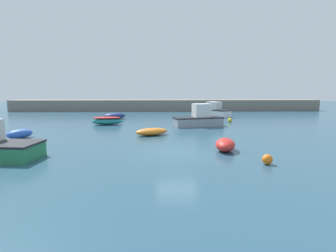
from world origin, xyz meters
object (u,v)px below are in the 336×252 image
Objects in this scene: fishing_dinghy_green at (225,145)px; rowboat_with_red_cover at (107,121)px; cabin_cruiser_white at (199,118)px; motorboat_grey_hull at (212,111)px; dinghy_near_pier at (20,134)px; mooring_buoy_yellow at (230,120)px; rowboat_blue_near at (152,132)px; open_tender_yellow at (115,116)px; mooring_buoy_orange at (267,159)px.

fishing_dinghy_green is 15.27m from rowboat_with_red_cover.
fishing_dinghy_green is 10.57m from cabin_cruiser_white.
dinghy_near_pier is at bearing 90.14° from motorboat_grey_hull.
cabin_cruiser_white is 10.98× the size of mooring_buoy_yellow.
rowboat_with_red_cover is (-4.91, 6.39, 0.13)m from rowboat_blue_near.
motorboat_grey_hull is 6.24m from mooring_buoy_yellow.
dinghy_near_pier is 23.44m from motorboat_grey_hull.
fishing_dinghy_green is (14.78, -4.40, 0.03)m from dinghy_near_pier.
cabin_cruiser_white reaches higher than fishing_dinghy_green.
open_tender_yellow is 19.76m from fishing_dinghy_green.
open_tender_yellow is 12.76m from rowboat_blue_near.
mooring_buoy_orange is (16.20, -7.36, -0.10)m from dinghy_near_pier.
rowboat_with_red_cover is at bearing -73.87° from rowboat_blue_near.
open_tender_yellow reaches higher than mooring_buoy_orange.
mooring_buoy_yellow is at bearing -158.40° from rowboat_blue_near.
mooring_buoy_orange is (1.42, -2.96, -0.12)m from fishing_dinghy_green.
dinghy_near_pier is (-5.04, -12.79, -0.02)m from open_tender_yellow.
mooring_buoy_yellow is 0.90× the size of mooring_buoy_orange.
fishing_dinghy_green is at bearing -106.05° from mooring_buoy_yellow.
mooring_buoy_yellow is (3.95, 2.92, -0.55)m from cabin_cruiser_white.
mooring_buoy_yellow is (13.62, -3.71, -0.14)m from open_tender_yellow.
rowboat_blue_near is 6.23× the size of mooring_buoy_yellow.
rowboat_with_red_cover is 6.87× the size of mooring_buoy_yellow.
mooring_buoy_orange is at bearing 39.03° from fishing_dinghy_green.
rowboat_blue_near is at bearing 122.48° from rowboat_with_red_cover.
rowboat_with_red_cover is at bearing 126.70° from mooring_buoy_orange.
rowboat_with_red_cover is (-9.55, 1.29, -0.35)m from cabin_cruiser_white.
rowboat_blue_near is 6.91m from cabin_cruiser_white.
motorboat_grey_hull is (12.64, 7.79, 0.27)m from rowboat_with_red_cover.
rowboat_with_red_cover is (0.12, -5.34, 0.06)m from open_tender_yellow.
rowboat_with_red_cover is 6.22× the size of mooring_buoy_orange.
mooring_buoy_orange is (-1.60, -22.61, -0.44)m from motorboat_grey_hull.
open_tender_yellow is 14.11m from mooring_buoy_yellow.
motorboat_grey_hull is at bearing -13.80° from dinghy_near_pier.
open_tender_yellow is 13.75m from dinghy_near_pier.
rowboat_blue_near is at bearing -48.33° from dinghy_near_pier.
dinghy_near_pier is at bearing 155.56° from mooring_buoy_orange.
dinghy_near_pier is at bearing -154.04° from mooring_buoy_yellow.
cabin_cruiser_white is at bearing 167.22° from rowboat_with_red_cover.
open_tender_yellow is 5.80× the size of mooring_buoy_orange.
mooring_buoy_orange is at bearing 99.62° from open_tender_yellow.
motorboat_grey_hull is at bearing -121.24° from cabin_cruiser_white.
dinghy_near_pier is 17.80m from mooring_buoy_orange.
cabin_cruiser_white reaches higher than open_tender_yellow.
rowboat_with_red_cover is (-9.62, 11.85, 0.04)m from fishing_dinghy_green.
dinghy_near_pier is 10.13m from rowboat_blue_near.
mooring_buoy_yellow is at bearing 147.48° from motorboat_grey_hull.
rowboat_blue_near is at bearing 126.02° from mooring_buoy_orange.
rowboat_blue_near is 1.30× the size of fishing_dinghy_green.
mooring_buoy_orange is (11.04, -14.82, -0.17)m from rowboat_with_red_cover.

